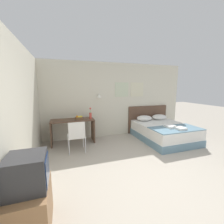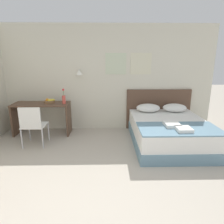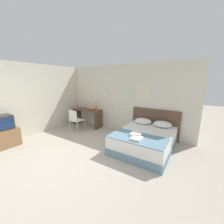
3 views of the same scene
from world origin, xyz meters
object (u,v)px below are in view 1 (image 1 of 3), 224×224
Objects in this scene: pillow_left at (144,118)px; desk at (73,126)px; desk_chair at (77,134)px; fruit_bowl at (79,118)px; bed at (163,132)px; flower_vase at (90,115)px; pillow_right at (159,117)px; folded_towel_near_foot at (170,126)px; tv_stand at (31,209)px; television at (27,172)px; folded_towel_mid_bed at (180,128)px; throw_blanket at (176,129)px; headboard at (148,119)px.

pillow_left is 0.44× the size of desk.
desk_chair is 0.85m from fruit_bowl.
flower_vase is (-2.39, 0.63, 0.64)m from bed.
folded_towel_near_foot is (-0.43, -1.15, -0.04)m from pillow_right.
tv_stand is (-3.59, -1.80, -0.31)m from folded_towel_near_foot.
bed is 2.92m from desk_chair.
television is at bearing -107.58° from fruit_bowl.
folded_towel_mid_bed is at bearing -64.85° from folded_towel_near_foot.
folded_towel_near_foot is at bearing -78.50° from pillow_left.
pillow_left is 1.29× the size of television.
pillow_left is at bearing 180.00° from pillow_right.
fruit_bowl reaches higher than pillow_right.
television reaches higher than pillow_right.
pillow_right reaches higher than bed.
pillow_right is 1.29× the size of television.
throw_blanket is 5.33× the size of folded_towel_mid_bed.
fruit_bowl is at bearing 156.86° from folded_towel_near_foot.
throw_blanket is 2.70m from flower_vase.
tv_stand is (-3.69, -2.23, 0.02)m from bed.
bed is at bearing 77.45° from folded_towel_near_foot.
folded_towel_near_foot reaches higher than tv_stand.
bed is at bearing -14.76° from flower_vase.
flower_vase is at bearing -170.66° from headboard.
pillow_left is 2.63m from desk.
pillow_right is 3.34m from desk_chair.
flower_vase is at bearing 150.98° from folded_towel_mid_bed.
folded_towel_near_foot is at bearing 115.15° from folded_towel_mid_bed.
pillow_left is at bearing 101.50° from folded_towel_near_foot.
television is (0.00, 0.00, 0.51)m from tv_stand.
flower_vase is (-2.72, -0.09, 0.27)m from pillow_right.
pillow_right is at bearing 75.61° from throw_blanket.
desk_chair reaches higher than tv_stand.
pillow_right is 1.34m from throw_blanket.
fruit_bowl reaches higher than tv_stand.
desk_chair is (-2.91, -1.11, -0.01)m from headboard.
headboard is at bearing 9.34° from flower_vase.
desk_chair is 2.29m from tv_stand.
throw_blanket is at bearing 24.21° from tv_stand.
headboard is at bearing 6.67° from fruit_bowl.
throw_blanket is at bearing 24.23° from television.
flower_vase reaches higher than desk.
flower_vase reaches higher than tv_stand.
bed is 3.04m from desk.
television reaches higher than folded_towel_near_foot.
folded_towel_near_foot reaches higher than throw_blanket.
folded_towel_mid_bed is at bearing -101.78° from pillow_right.
pillow_left is (-0.33, -0.30, 0.11)m from headboard.
pillow_left is 0.39× the size of throw_blanket.
desk is (-2.99, 1.39, -0.04)m from folded_towel_mid_bed.
headboard reaches higher than folded_towel_near_foot.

